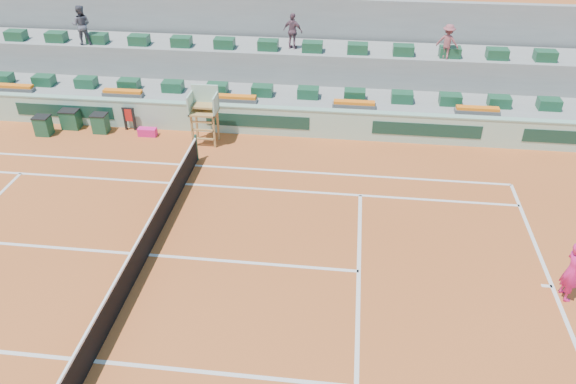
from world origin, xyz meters
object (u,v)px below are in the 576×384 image
umpire_chair (204,107)px  tennis_player (573,271)px  player_bag (147,132)px  drink_cooler_a (100,123)px

umpire_chair → tennis_player: size_ratio=1.05×
player_bag → tennis_player: tennis_player is taller
player_bag → umpire_chair: umpire_chair is taller
umpire_chair → drink_cooler_a: umpire_chair is taller
player_bag → tennis_player: (14.72, -8.10, 0.76)m
drink_cooler_a → tennis_player: bearing=-26.0°
drink_cooler_a → tennis_player: 18.69m
umpire_chair → player_bag: bearing=175.0°
tennis_player → player_bag: bearing=151.2°
player_bag → tennis_player: 16.82m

